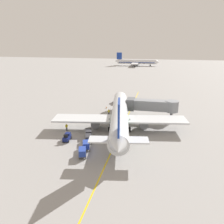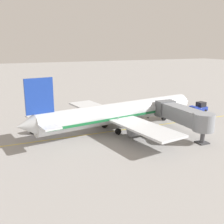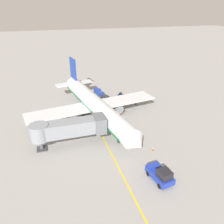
% 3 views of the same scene
% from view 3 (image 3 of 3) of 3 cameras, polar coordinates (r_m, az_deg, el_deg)
% --- Properties ---
extents(ground_plane, '(400.00, 400.00, 0.00)m').
position_cam_3_polar(ground_plane, '(51.15, -4.85, -1.48)').
color(ground_plane, gray).
extents(gate_lead_in_line, '(0.24, 80.00, 0.01)m').
position_cam_3_polar(gate_lead_in_line, '(51.15, -4.85, -1.48)').
color(gate_lead_in_line, gold).
rests_on(gate_lead_in_line, ground).
extents(parked_airliner, '(30.45, 37.25, 10.63)m').
position_cam_3_polar(parked_airliner, '(49.91, -4.38, 1.87)').
color(parked_airliner, silver).
rests_on(parked_airliner, ground).
extents(jet_bridge, '(13.30, 3.50, 4.98)m').
position_cam_3_polar(jet_bridge, '(40.62, -10.90, -4.05)').
color(jet_bridge, gray).
rests_on(jet_bridge, ground).
extents(pushback_tractor, '(2.81, 4.67, 2.40)m').
position_cam_3_polar(pushback_tractor, '(34.34, 12.23, -15.29)').
color(pushback_tractor, '#1E339E').
rests_on(pushback_tractor, ground).
extents(baggage_tug_lead, '(1.51, 2.61, 1.62)m').
position_cam_3_polar(baggage_tug_lead, '(60.94, 2.45, 3.94)').
color(baggage_tug_lead, navy).
rests_on(baggage_tug_lead, ground).
extents(baggage_cart_front, '(1.93, 2.97, 1.58)m').
position_cam_3_polar(baggage_cart_front, '(57.42, -0.21, 2.81)').
color(baggage_cart_front, '#4C4C51').
rests_on(baggage_cart_front, ground).
extents(baggage_cart_second_in_train, '(1.93, 2.97, 1.58)m').
position_cam_3_polar(baggage_cart_second_in_train, '(59.57, -1.74, 3.67)').
color(baggage_cart_second_in_train, '#4C4C51').
rests_on(baggage_cart_second_in_train, ground).
extents(baggage_cart_third_in_train, '(1.93, 2.97, 1.58)m').
position_cam_3_polar(baggage_cart_third_in_train, '(62.14, -2.92, 4.60)').
color(baggage_cart_third_in_train, '#4C4C51').
rests_on(baggage_cart_third_in_train, ground).
extents(baggage_cart_tail_end, '(1.93, 2.97, 1.58)m').
position_cam_3_polar(baggage_cart_tail_end, '(64.67, -3.76, 5.44)').
color(baggage_cart_tail_end, '#4C4C51').
rests_on(baggage_cart_tail_end, ground).
extents(ground_crew_wing_walker, '(0.56, 0.59, 1.69)m').
position_cam_3_polar(ground_crew_wing_walker, '(57.43, 6.07, 2.67)').
color(ground_crew_wing_walker, '#232328').
rests_on(ground_crew_wing_walker, ground).
extents(ground_crew_loader, '(0.73, 0.32, 1.69)m').
position_cam_3_polar(ground_crew_loader, '(49.94, 1.72, -0.88)').
color(ground_crew_loader, '#232328').
rests_on(ground_crew_loader, ground).
extents(ground_crew_marshaller, '(0.53, 0.61, 1.69)m').
position_cam_3_polar(ground_crew_marshaller, '(44.38, 4.24, -4.60)').
color(ground_crew_marshaller, '#232328').
rests_on(ground_crew_marshaller, ground).
extents(safety_cone_nose_left, '(0.36, 0.36, 0.59)m').
position_cam_3_polar(safety_cone_nose_left, '(40.76, 10.40, -9.15)').
color(safety_cone_nose_left, black).
rests_on(safety_cone_nose_left, ground).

